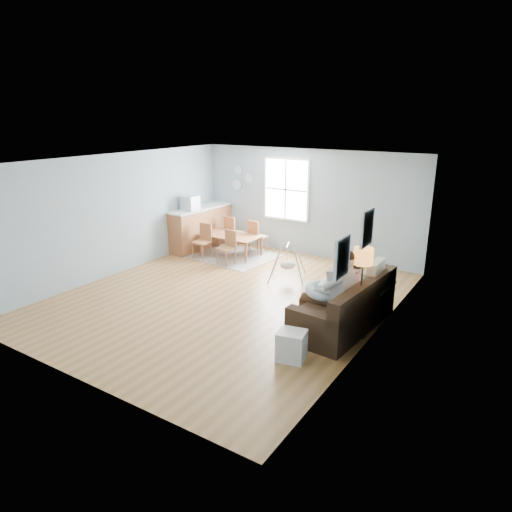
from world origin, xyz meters
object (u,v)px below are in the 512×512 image
Objects in this scene: chair_sw at (204,239)px; dining_table at (230,245)px; chair_nw at (232,230)px; monitor at (190,203)px; sofa at (347,310)px; toddler at (350,281)px; baby_swing at (288,264)px; father at (332,289)px; storage_cube at (291,346)px; counter at (201,227)px; chair_ne at (256,235)px; floor_lamp at (363,264)px; chair_se at (228,245)px.

dining_table is at bearing 48.38° from chair_sw.
monitor is at bearing -132.22° from chair_nw.
toddler is at bearing 106.19° from sofa.
sofa is 2.51m from baby_swing.
father is 1.28m from storage_cube.
counter is (-0.64, 0.67, 0.07)m from chair_sw.
father is at bearing -25.44° from monitor.
sofa is 1.55× the size of father.
monitor is 0.38× the size of baby_swing.
monitor is at bearing -167.83° from dining_table.
father is (-0.16, -0.31, 0.47)m from sofa.
toddler is 1.91× the size of storage_cube.
baby_swing is (-1.93, 1.30, -0.40)m from toddler.
chair_ne is at bearing 142.14° from sofa.
toddler is 4.79m from chair_sw.
dining_table is 0.73m from chair_nw.
floor_lamp is 4.54m from chair_se.
chair_se is at bearing -58.73° from chair_nw.
chair_nw is (-4.76, 3.10, -0.76)m from floor_lamp.
chair_ne reaches higher than chair_sw.
baby_swing reaches higher than dining_table.
chair_se is (0.36, -0.60, 0.19)m from dining_table.
chair_sw reaches higher than chair_se.
counter reaches higher than chair_se.
counter is at bearing 133.71° from chair_sw.
storage_cube is 4.71m from chair_se.
chair_nw is (0.10, 1.11, 0.00)m from chair_sw.
monitor is (-4.93, 3.55, 1.08)m from storage_cube.
chair_ne reaches higher than chair_se.
chair_se is at bearing 155.20° from sofa.
toddler is 1.03× the size of chair_nw.
chair_se is 0.94× the size of chair_ne.
storage_cube is 0.54× the size of chair_nw.
chair_se is at bearing -27.07° from counter.
chair_sw is 0.84× the size of baby_swing.
sofa is 2.74× the size of chair_se.
chair_sw reaches higher than baby_swing.
dining_table is 3.91× the size of monitor.
toddler is 1.09× the size of chair_se.
baby_swing is (-1.99, 1.52, 0.05)m from sofa.
father is at bearing 83.63° from storage_cube.
chair_ne is at bearing 142.51° from floor_lamp.
floor_lamp is 0.97× the size of dining_table.
dining_table is 1.77× the size of chair_nw.
counter is 0.83m from monitor.
chair_se is at bearing 173.17° from baby_swing.
storage_cube is 5.48m from chair_ne.
baby_swing is at bearing -38.34° from chair_ne.
sofa is at bearing -21.61° from chair_sw.
sofa is 4.92m from chair_sw.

